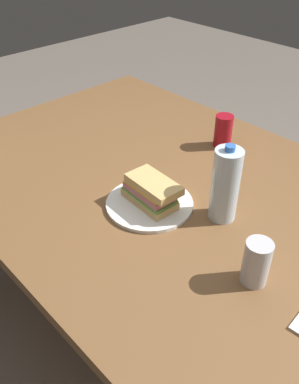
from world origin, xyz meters
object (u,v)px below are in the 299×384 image
Objects in this scene: sandwich at (151,192)px; soda_can_silver at (256,263)px; paper_plate at (149,204)px; soda_can_red at (223,131)px; dining_table at (190,218)px; water_bottle_tall at (226,184)px.

soda_can_silver is (0.39, -0.02, 0.01)m from sandwich.
paper_plate is at bearing 177.00° from soda_can_silver.
soda_can_red reaches higher than sandwich.
soda_can_red is (-0.08, 0.45, 0.05)m from paper_plate.
water_bottle_tall is (0.12, 0.00, 0.19)m from dining_table.
water_bottle_tall is 1.96× the size of soda_can_silver.
sandwich is 0.22m from water_bottle_tall.
sandwich is at bearing -146.00° from water_bottle_tall.
water_bottle_tall is (0.18, 0.12, 0.06)m from sandwich.
water_bottle_tall is at bearing 2.32° from dining_table.
soda_can_red and soda_can_silver have the same top height.
water_bottle_tall reaches higher than dining_table.
sandwich is at bearing 22.96° from paper_plate.
dining_table is 7.88× the size of water_bottle_tall.
water_bottle_tall is at bearing 145.54° from soda_can_silver.
soda_can_red is 0.42m from water_bottle_tall.
paper_plate is 2.18× the size of soda_can_red.
soda_can_red reaches higher than paper_plate.
sandwich is (-0.06, -0.12, 0.13)m from dining_table.
sandwich is at bearing 176.73° from soda_can_silver.
dining_table is at bearing 60.33° from paper_plate.
soda_can_red is 1.00× the size of soda_can_silver.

